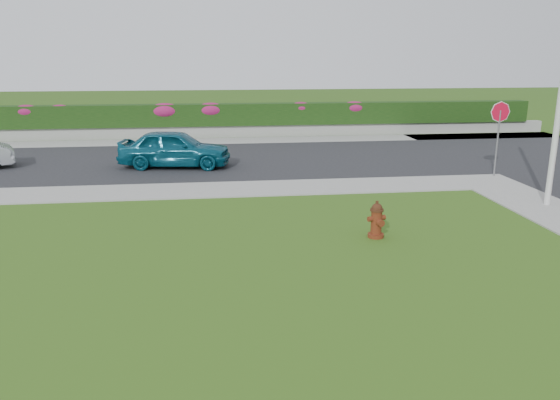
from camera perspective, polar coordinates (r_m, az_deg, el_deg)
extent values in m
plane|color=black|center=(9.06, 7.06, -12.31)|extent=(120.00, 120.00, 0.00)
cube|color=black|center=(22.36, -14.59, 3.87)|extent=(26.00, 8.00, 0.04)
cube|color=gray|center=(17.72, -19.75, 0.64)|extent=(24.00, 2.00, 0.04)
cube|color=gray|center=(19.52, 20.74, 1.81)|extent=(2.00, 2.00, 0.04)
cube|color=gray|center=(27.12, -4.84, 6.17)|extent=(34.00, 2.00, 0.04)
cube|color=gray|center=(28.57, -4.98, 7.18)|extent=(34.00, 0.40, 0.60)
cube|color=black|center=(28.56, -5.03, 8.90)|extent=(32.00, 0.90, 1.10)
cylinder|color=#4A210B|center=(12.97, 9.97, -3.66)|extent=(0.38, 0.38, 0.09)
cylinder|color=#4A210B|center=(12.87, 10.03, -2.26)|extent=(0.25, 0.25, 0.57)
cylinder|color=black|center=(12.78, 10.09, -1.03)|extent=(0.31, 0.31, 0.06)
sphere|color=black|center=(12.78, 10.10, -0.89)|extent=(0.25, 0.25, 0.25)
cylinder|color=black|center=(12.74, 10.13, -0.27)|extent=(0.08, 0.08, 0.08)
cylinder|color=#4A210B|center=(12.76, 9.42, -1.97)|extent=(0.14, 0.15, 0.12)
cylinder|color=#4A210B|center=(12.93, 10.67, -1.80)|extent=(0.14, 0.15, 0.12)
cylinder|color=#4A210B|center=(12.73, 10.43, -2.37)|extent=(0.19, 0.17, 0.17)
imported|color=#0D5065|center=(20.85, -10.93, 5.32)|extent=(4.31, 2.23, 1.40)
cylinder|color=slate|center=(20.31, 21.74, 5.45)|extent=(0.06, 0.06, 2.30)
cylinder|color=red|center=(20.18, 22.04, 8.53)|extent=(0.67, 0.06, 0.67)
cylinder|color=white|center=(20.18, 22.04, 8.53)|extent=(0.71, 0.05, 0.71)
ellipsoid|color=#A51C5F|center=(29.80, -24.97, 8.41)|extent=(1.25, 0.80, 0.63)
ellipsoid|color=#A51C5F|center=(29.36, -22.03, 8.72)|extent=(1.05, 0.68, 0.53)
ellipsoid|color=#A51C5F|center=(28.51, -11.95, 9.12)|extent=(1.53, 0.98, 0.77)
ellipsoid|color=#A51C5F|center=(28.42, -7.26, 9.34)|extent=(1.44, 0.92, 0.72)
ellipsoid|color=#A51C5F|center=(28.79, 2.18, 9.63)|extent=(1.16, 0.74, 0.58)
ellipsoid|color=#A51C5F|center=(29.39, 7.75, 9.56)|extent=(1.30, 0.84, 0.65)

